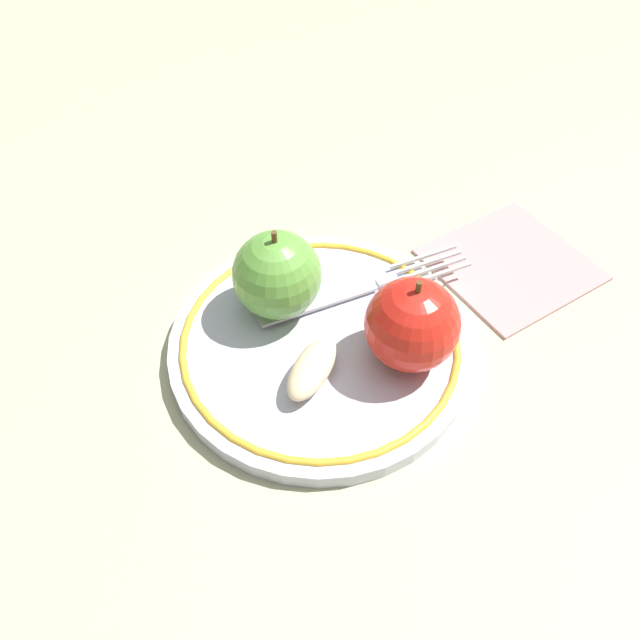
# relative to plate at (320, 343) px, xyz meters

# --- Properties ---
(ground_plane) EXTENTS (2.00, 2.00, 0.00)m
(ground_plane) POSITION_rel_plate_xyz_m (0.02, -0.01, -0.01)
(ground_plane) COLOR #B3B08A
(plate) EXTENTS (0.24, 0.24, 0.02)m
(plate) POSITION_rel_plate_xyz_m (0.00, 0.00, 0.00)
(plate) COLOR silver
(plate) RESTS_ON ground_plane
(apple_red_whole) EXTENTS (0.07, 0.07, 0.08)m
(apple_red_whole) POSITION_rel_plate_xyz_m (-0.01, 0.05, 0.04)
(apple_red_whole) COLOR #5F9E3D
(apple_red_whole) RESTS_ON plate
(apple_second_whole) EXTENTS (0.07, 0.07, 0.08)m
(apple_second_whole) POSITION_rel_plate_xyz_m (0.05, -0.05, 0.04)
(apple_second_whole) COLOR red
(apple_second_whole) RESTS_ON plate
(apple_slice_front) EXTENTS (0.07, 0.06, 0.02)m
(apple_slice_front) POSITION_rel_plate_xyz_m (-0.03, -0.03, 0.02)
(apple_slice_front) COLOR beige
(apple_slice_front) RESTS_ON plate
(fork) EXTENTS (0.19, 0.05, 0.00)m
(fork) POSITION_rel_plate_xyz_m (0.06, 0.02, 0.01)
(fork) COLOR silver
(fork) RESTS_ON plate
(napkin_folded) EXTENTS (0.13, 0.12, 0.01)m
(napkin_folded) POSITION_rel_plate_xyz_m (0.20, -0.01, -0.01)
(napkin_folded) COLOR #C58F90
(napkin_folded) RESTS_ON ground_plane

